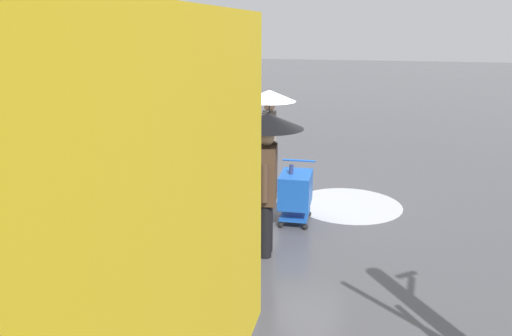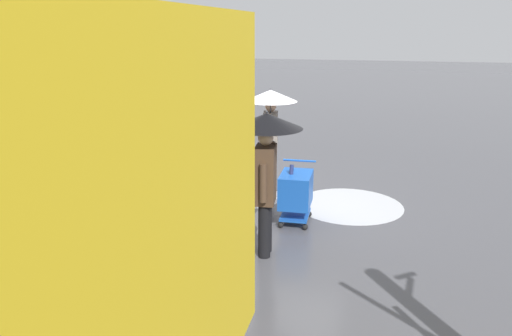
{
  "view_description": "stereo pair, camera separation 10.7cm",
  "coord_description": "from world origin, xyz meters",
  "views": [
    {
      "loc": [
        -1.82,
        8.73,
        3.26
      ],
      "look_at": [
        0.13,
        1.19,
        1.05
      ],
      "focal_mm": 34.68,
      "sensor_mm": 36.0,
      "label": 1
    },
    {
      "loc": [
        -1.93,
        8.7,
        3.26
      ],
      "look_at": [
        0.13,
        1.19,
        1.05
      ],
      "focal_mm": 34.68,
      "sensor_mm": 36.0,
      "label": 2
    }
  ],
  "objects": [
    {
      "name": "hand_dolly_boxes",
      "position": [
        0.9,
        0.63,
        0.78
      ],
      "size": [
        0.65,
        0.8,
        1.32
      ],
      "color": "#515156",
      "rests_on": "ground"
    },
    {
      "name": "pedestrian_pink_side",
      "position": [
        -0.26,
        2.07,
        1.58
      ],
      "size": [
        1.04,
        1.04,
        2.15
      ],
      "color": "black",
      "rests_on": "ground"
    },
    {
      "name": "pedestrian_black_side",
      "position": [
        1.31,
        1.3,
        1.58
      ],
      "size": [
        1.04,
        1.04,
        2.15
      ],
      "color": "black",
      "rests_on": "ground"
    },
    {
      "name": "cargo_van_parked_right",
      "position": [
        3.7,
        -1.08,
        1.18
      ],
      "size": [
        2.32,
        5.4,
        2.6
      ],
      "color": "#B7BABF",
      "rests_on": "ground"
    },
    {
      "name": "slush_patch_near_cluster",
      "position": [
        0.73,
        -0.28,
        0.0
      ],
      "size": [
        1.43,
        1.43,
        0.01
      ],
      "primitive_type": "cylinder",
      "color": "silver",
      "rests_on": "ground"
    },
    {
      "name": "ground_plane",
      "position": [
        0.0,
        0.0,
        0.0
      ],
      "size": [
        90.0,
        90.0,
        0.0
      ],
      "primitive_type": "plane",
      "color": "#4C4C51"
    },
    {
      "name": "shopping_cart_vendor",
      "position": [
        -0.47,
        0.77,
        0.57
      ],
      "size": [
        0.59,
        0.85,
        1.04
      ],
      "color": "#1951B2",
      "rests_on": "ground"
    },
    {
      "name": "pedestrian_white_side",
      "position": [
        0.33,
        -0.66,
        1.58
      ],
      "size": [
        1.04,
        1.04,
        2.15
      ],
      "color": "black",
      "rests_on": "ground"
    },
    {
      "name": "slush_patch_under_van",
      "position": [
        -1.3,
        -0.33,
        0.0
      ],
      "size": [
        2.03,
        2.03,
        0.01
      ],
      "primitive_type": "cylinder",
      "color": "silver",
      "rests_on": "ground"
    }
  ]
}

